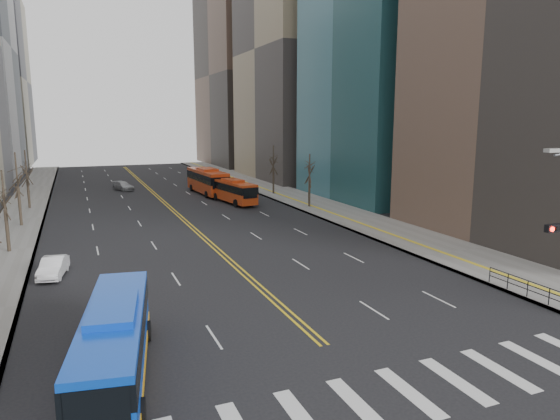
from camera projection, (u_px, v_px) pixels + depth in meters
name	position (u px, v px, depth m)	size (l,w,h in m)	color
ground	(384.00, 398.00, 19.48)	(220.00, 220.00, 0.00)	black
sidewalk_right	(303.00, 200.00, 66.96)	(7.00, 130.00, 0.15)	gray
sidewalk_left	(20.00, 219.00, 54.22)	(5.00, 130.00, 0.15)	gray
crosswalk	(384.00, 398.00, 19.48)	(26.70, 4.00, 0.01)	silver
centerline	(159.00, 198.00, 69.51)	(0.55, 100.00, 0.01)	gold
office_towers	(139.00, 34.00, 77.58)	(83.00, 134.00, 58.00)	#9A9A9D
pedestrian_railing	(528.00, 286.00, 30.15)	(0.06, 6.06, 1.02)	black
street_trees	(115.00, 182.00, 47.35)	(35.20, 47.20, 7.60)	#30251D
blue_bus	(115.00, 341.00, 20.64)	(4.16, 11.33, 3.25)	#0C3FBC
red_bus_near	(233.00, 190.00, 64.87)	(3.70, 10.07, 3.16)	#C73E15
red_bus_far	(207.00, 180.00, 72.79)	(3.50, 12.17, 3.80)	#C73E15
car_white	(53.00, 267.00, 34.50)	(1.43, 4.10, 1.35)	white
car_dark_mid	(221.00, 194.00, 68.61)	(1.60, 3.97, 1.35)	black
car_silver	(123.00, 186.00, 76.85)	(1.84, 4.53, 1.31)	#97979C
car_dark_far	(233.00, 185.00, 79.32)	(1.77, 3.83, 1.06)	black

